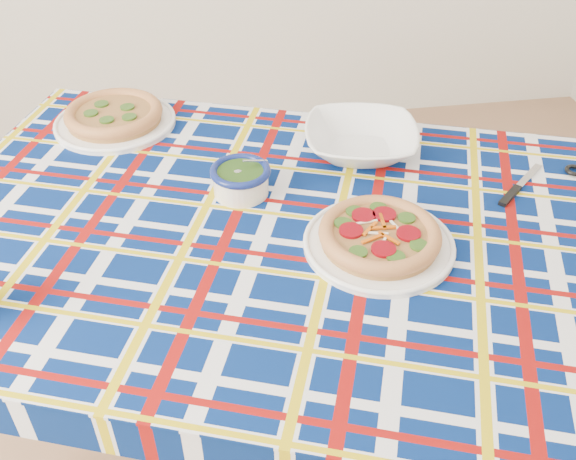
{
  "coord_description": "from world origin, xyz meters",
  "views": [
    {
      "loc": [
        0.03,
        -0.85,
        1.55
      ],
      "look_at": [
        0.18,
        0.14,
        0.76
      ],
      "focal_mm": 40.0,
      "sensor_mm": 36.0,
      "label": 1
    }
  ],
  "objects": [
    {
      "name": "second_focaccia_plate",
      "position": [
        -0.19,
        0.66,
        0.77
      ],
      "size": [
        0.39,
        0.39,
        0.06
      ],
      "primitive_type": null,
      "rotation": [
        0.0,
        0.0,
        -0.25
      ],
      "color": "#9D6937",
      "rests_on": "tablecloth"
    },
    {
      "name": "table_knife",
      "position": [
        0.75,
        0.26,
        0.75
      ],
      "size": [
        0.18,
        0.16,
        0.01
      ],
      "primitive_type": null,
      "rotation": [
        0.0,
        0.0,
        0.74
      ],
      "color": "silver",
      "rests_on": "tablecloth"
    },
    {
      "name": "tablecloth",
      "position": [
        0.21,
        0.16,
        0.69
      ],
      "size": [
        1.86,
        1.51,
        0.1
      ],
      "primitive_type": null,
      "rotation": [
        0.0,
        0.0,
        -0.36
      ],
      "color": "#041B55",
      "rests_on": "dining_table"
    },
    {
      "name": "serving_bowl",
      "position": [
        0.4,
        0.43,
        0.78
      ],
      "size": [
        0.31,
        0.31,
        0.07
      ],
      "primitive_type": "imported",
      "rotation": [
        0.0,
        0.0,
        -0.19
      ],
      "color": "white",
      "rests_on": "tablecloth"
    },
    {
      "name": "dining_table",
      "position": [
        0.21,
        0.16,
        0.67
      ],
      "size": [
        1.82,
        1.47,
        0.74
      ],
      "rotation": [
        0.0,
        0.0,
        -0.36
      ],
      "color": "brown",
      "rests_on": "floor"
    },
    {
      "name": "main_focaccia_plate",
      "position": [
        0.35,
        0.08,
        0.77
      ],
      "size": [
        0.41,
        0.41,
        0.06
      ],
      "primitive_type": null,
      "rotation": [
        0.0,
        0.0,
        -0.42
      ],
      "color": "#9D6937",
      "rests_on": "tablecloth"
    },
    {
      "name": "pesto_bowl",
      "position": [
        0.1,
        0.31,
        0.78
      ],
      "size": [
        0.16,
        0.16,
        0.08
      ],
      "primitive_type": null,
      "rotation": [
        0.0,
        0.0,
        -0.21
      ],
      "color": "#19350E",
      "rests_on": "tablecloth"
    }
  ]
}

